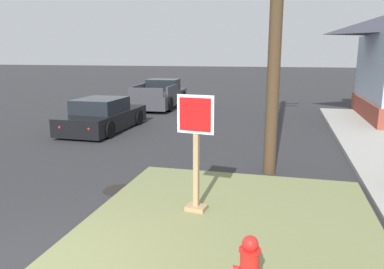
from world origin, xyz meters
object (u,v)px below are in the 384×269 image
(stop_sign, at_px, (196,157))
(parked_sedan_black, at_px, (103,116))
(manhole_cover, at_px, (120,190))
(pickup_truck_charcoal, at_px, (160,96))

(stop_sign, bearing_deg, parked_sedan_black, 128.21)
(stop_sign, height_order, manhole_cover, stop_sign)
(stop_sign, relative_size, pickup_truck_charcoal, 0.40)
(manhole_cover, distance_m, pickup_truck_charcoal, 12.94)
(stop_sign, height_order, pickup_truck_charcoal, stop_sign)
(manhole_cover, xyz_separation_m, pickup_truck_charcoal, (-3.28, 12.50, 0.61))
(manhole_cover, relative_size, parked_sedan_black, 0.16)
(parked_sedan_black, distance_m, pickup_truck_charcoal, 6.62)
(stop_sign, height_order, parked_sedan_black, stop_sign)
(manhole_cover, height_order, pickup_truck_charcoal, pickup_truck_charcoal)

